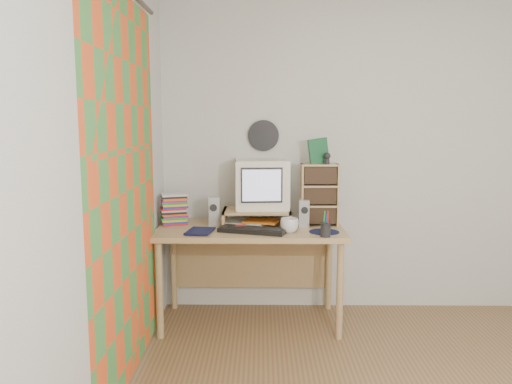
{
  "coord_description": "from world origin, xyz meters",
  "views": [
    {
      "loc": [
        -0.95,
        -2.31,
        1.54
      ],
      "look_at": [
        -0.99,
        1.33,
        1.03
      ],
      "focal_mm": 35.0,
      "sensor_mm": 36.0,
      "label": 1
    }
  ],
  "objects_px": {
    "cd_rack": "(319,195)",
    "mug": "(289,225)",
    "diary": "(188,229)",
    "crt_monitor": "(262,184)",
    "desk": "(250,243)",
    "dvd_stack": "(174,207)",
    "keyboard": "(252,230)"
  },
  "relations": [
    {
      "from": "crt_monitor",
      "to": "mug",
      "type": "distance_m",
      "value": 0.46
    },
    {
      "from": "dvd_stack",
      "to": "diary",
      "type": "bearing_deg",
      "value": -79.31
    },
    {
      "from": "cd_rack",
      "to": "mug",
      "type": "height_order",
      "value": "cd_rack"
    },
    {
      "from": "desk",
      "to": "mug",
      "type": "relative_size",
      "value": 10.51
    },
    {
      "from": "cd_rack",
      "to": "diary",
      "type": "xyz_separation_m",
      "value": [
        -0.97,
        -0.28,
        -0.22
      ]
    },
    {
      "from": "diary",
      "to": "desk",
      "type": "bearing_deg",
      "value": 36.17
    },
    {
      "from": "keyboard",
      "to": "dvd_stack",
      "type": "height_order",
      "value": "dvd_stack"
    },
    {
      "from": "mug",
      "to": "crt_monitor",
      "type": "bearing_deg",
      "value": 121.73
    },
    {
      "from": "desk",
      "to": "crt_monitor",
      "type": "height_order",
      "value": "crt_monitor"
    },
    {
      "from": "crt_monitor",
      "to": "diary",
      "type": "relative_size",
      "value": 1.86
    },
    {
      "from": "keyboard",
      "to": "cd_rack",
      "type": "bearing_deg",
      "value": 45.45
    },
    {
      "from": "cd_rack",
      "to": "desk",
      "type": "bearing_deg",
      "value": -176.9
    },
    {
      "from": "mug",
      "to": "diary",
      "type": "xyz_separation_m",
      "value": [
        -0.73,
        0.0,
        -0.03
      ]
    },
    {
      "from": "desk",
      "to": "diary",
      "type": "height_order",
      "value": "diary"
    },
    {
      "from": "desk",
      "to": "keyboard",
      "type": "distance_m",
      "value": 0.28
    },
    {
      "from": "desk",
      "to": "cd_rack",
      "type": "distance_m",
      "value": 0.65
    },
    {
      "from": "desk",
      "to": "cd_rack",
      "type": "bearing_deg",
      "value": 4.58
    },
    {
      "from": "cd_rack",
      "to": "mug",
      "type": "bearing_deg",
      "value": -132.6
    },
    {
      "from": "crt_monitor",
      "to": "cd_rack",
      "type": "distance_m",
      "value": 0.45
    },
    {
      "from": "keyboard",
      "to": "mug",
      "type": "xyz_separation_m",
      "value": [
        0.27,
        -0.0,
        0.04
      ]
    },
    {
      "from": "mug",
      "to": "diary",
      "type": "bearing_deg",
      "value": 179.88
    },
    {
      "from": "dvd_stack",
      "to": "cd_rack",
      "type": "height_order",
      "value": "cd_rack"
    },
    {
      "from": "dvd_stack",
      "to": "mug",
      "type": "xyz_separation_m",
      "value": [
        0.88,
        -0.28,
        -0.08
      ]
    },
    {
      "from": "dvd_stack",
      "to": "diary",
      "type": "height_order",
      "value": "dvd_stack"
    },
    {
      "from": "mug",
      "to": "diary",
      "type": "distance_m",
      "value": 0.73
    },
    {
      "from": "mug",
      "to": "desk",
      "type": "bearing_deg",
      "value": 140.52
    },
    {
      "from": "desk",
      "to": "dvd_stack",
      "type": "bearing_deg",
      "value": 175.27
    },
    {
      "from": "desk",
      "to": "diary",
      "type": "bearing_deg",
      "value": -152.21
    },
    {
      "from": "diary",
      "to": "mug",
      "type": "bearing_deg",
      "value": 8.26
    },
    {
      "from": "desk",
      "to": "dvd_stack",
      "type": "relative_size",
      "value": 5.2
    },
    {
      "from": "cd_rack",
      "to": "diary",
      "type": "bearing_deg",
      "value": -165.62
    },
    {
      "from": "keyboard",
      "to": "cd_rack",
      "type": "xyz_separation_m",
      "value": [
        0.51,
        0.28,
        0.22
      ]
    }
  ]
}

